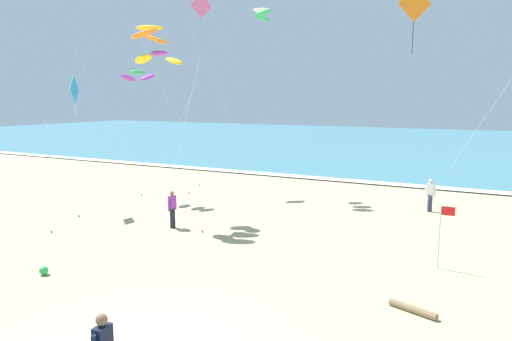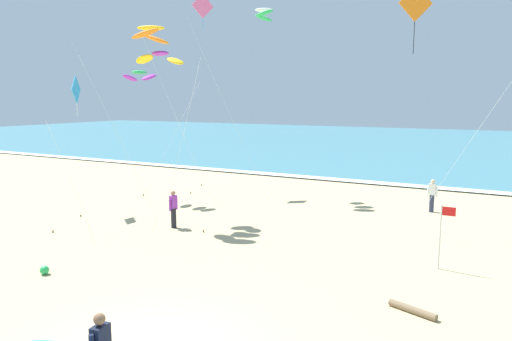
{
  "view_description": "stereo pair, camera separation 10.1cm",
  "coord_description": "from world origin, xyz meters",
  "views": [
    {
      "loc": [
        6.4,
        -7.31,
        5.37
      ],
      "look_at": [
        -0.03,
        4.91,
        3.29
      ],
      "focal_mm": 33.38,
      "sensor_mm": 36.0,
      "label": 1
    },
    {
      "loc": [
        6.49,
        -7.26,
        5.37
      ],
      "look_at": [
        -0.03,
        4.91,
        3.29
      ],
      "focal_mm": 33.38,
      "sensor_mm": 36.0,
      "label": 2
    }
  ],
  "objects": [
    {
      "name": "lifeguard_flag",
      "position": [
        4.8,
        8.32,
        1.27
      ],
      "size": [
        0.45,
        0.05,
        2.1
      ],
      "color": "silver",
      "rests_on": "ground"
    },
    {
      "name": "ocean_water",
      "position": [
        0.0,
        52.38,
        0.04
      ],
      "size": [
        160.0,
        60.0,
        0.08
      ],
      "primitive_type": "cube",
      "color": "teal",
      "rests_on": "ground"
    },
    {
      "name": "kite_arc_golden_near",
      "position": [
        -7.54,
        9.28,
        8.15
      ],
      "size": [
        4.3,
        3.03,
        8.5
      ],
      "color": "orange",
      "rests_on": "ground"
    },
    {
      "name": "kite_diamond_cobalt_low",
      "position": [
        -11.58,
        8.59,
        5.64
      ],
      "size": [
        2.41,
        3.95,
        6.46
      ],
      "color": "#2D99DB",
      "rests_on": "ground"
    },
    {
      "name": "bystander_white_top",
      "position": [
        3.39,
        16.33,
        0.81
      ],
      "size": [
        0.49,
        0.23,
        1.59
      ],
      "color": "#2D334C",
      "rests_on": "ground"
    },
    {
      "name": "kite_arc_violet_outer",
      "position": [
        -7.02,
        9.24,
        7.1
      ],
      "size": [
        3.63,
        2.35,
        7.41
      ],
      "color": "yellow",
      "rests_on": "ground"
    },
    {
      "name": "driftwood_log",
      "position": [
        4.61,
        4.63,
        0.09
      ],
      "size": [
        1.27,
        0.6,
        0.18
      ],
      "primitive_type": "cylinder",
      "rotation": [
        0.0,
        1.57,
        5.95
      ],
      "color": "#846B4C",
      "rests_on": "ground"
    },
    {
      "name": "beach_ball",
      "position": [
        -5.91,
        2.03,
        0.14
      ],
      "size": [
        0.28,
        0.28,
        0.28
      ],
      "primitive_type": "sphere",
      "color": "green",
      "rests_on": "ground"
    },
    {
      "name": "kite_arc_emerald_close",
      "position": [
        -10.85,
        12.18,
        6.55
      ],
      "size": [
        2.08,
        5.31,
        6.85
      ],
      "color": "purple",
      "rests_on": "ground"
    },
    {
      "name": "kite_diamond_rose_high",
      "position": [
        -9.54,
        16.03,
        10.28
      ],
      "size": [
        2.31,
        3.98,
        11.3
      ],
      "color": "pink",
      "rests_on": "ground"
    },
    {
      "name": "shoreline_foam",
      "position": [
        0.0,
        22.68,
        0.09
      ],
      "size": [
        160.0,
        1.14,
        0.01
      ],
      "primitive_type": "cube",
      "color": "white",
      "rests_on": "ocean_water"
    },
    {
      "name": "kite_diamond_amber_mid",
      "position": [
        3.24,
        11.27,
        8.48
      ],
      "size": [
        4.35,
        3.18,
        9.43
      ],
      "color": "orange",
      "rests_on": "ground"
    },
    {
      "name": "kite_arc_ivory_distant",
      "position": [
        -5.78,
        16.53,
        9.92
      ],
      "size": [
        4.65,
        3.22,
        10.24
      ],
      "color": "green",
      "rests_on": "ground"
    },
    {
      "name": "bystander_purple_top",
      "position": [
        -5.74,
        8.24,
        0.81
      ],
      "size": [
        0.22,
        0.5,
        1.59
      ],
      "color": "black",
      "rests_on": "ground"
    }
  ]
}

